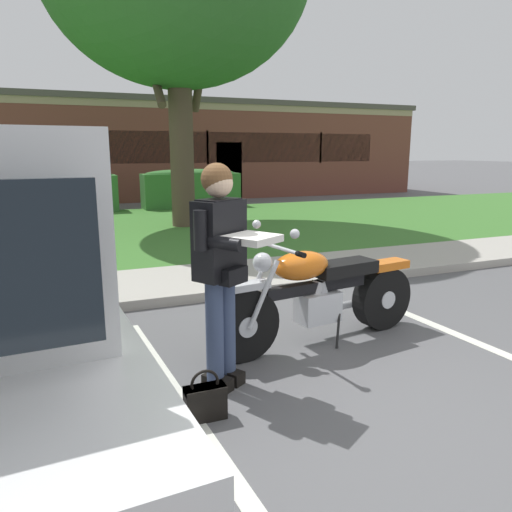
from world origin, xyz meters
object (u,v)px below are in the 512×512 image
Objects in this scene: rider_person at (222,259)px; hedge_center_left at (191,188)px; handbag at (205,399)px; hedge_left at (61,192)px; brick_building at (66,150)px; motorcycle at (327,293)px.

hedge_center_left is (2.85, 11.57, -0.36)m from rider_person.
hedge_left reaches higher than handbag.
brick_building reaches higher than hedge_center_left.
handbag is at bearing -123.14° from rider_person.
motorcycle is at bearing -79.11° from hedge_left.
brick_building reaches higher than handbag.
hedge_center_left is at bearing 76.14° from rider_person.
handbag is (-1.47, -0.91, -0.34)m from motorcycle.
rider_person reaches higher than hedge_left.
brick_building reaches higher than hedge_left.
hedge_left is at bearing 100.89° from motorcycle.
hedge_center_left is at bearing 0.00° from hedge_left.
rider_person is 0.99m from handbag.
handbag is 12.01m from hedge_left.
rider_person is at bearing 56.86° from handbag.
rider_person is 0.56× the size of hedge_left.
motorcycle is 1.31× the size of rider_person.
handbag is 12.39m from hedge_center_left.
motorcycle is 0.73× the size of hedge_left.
brick_building is (-0.25, 19.13, 1.69)m from handbag.
brick_building is at bearing 115.30° from hedge_center_left.
rider_person is at bearing -157.76° from motorcycle.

